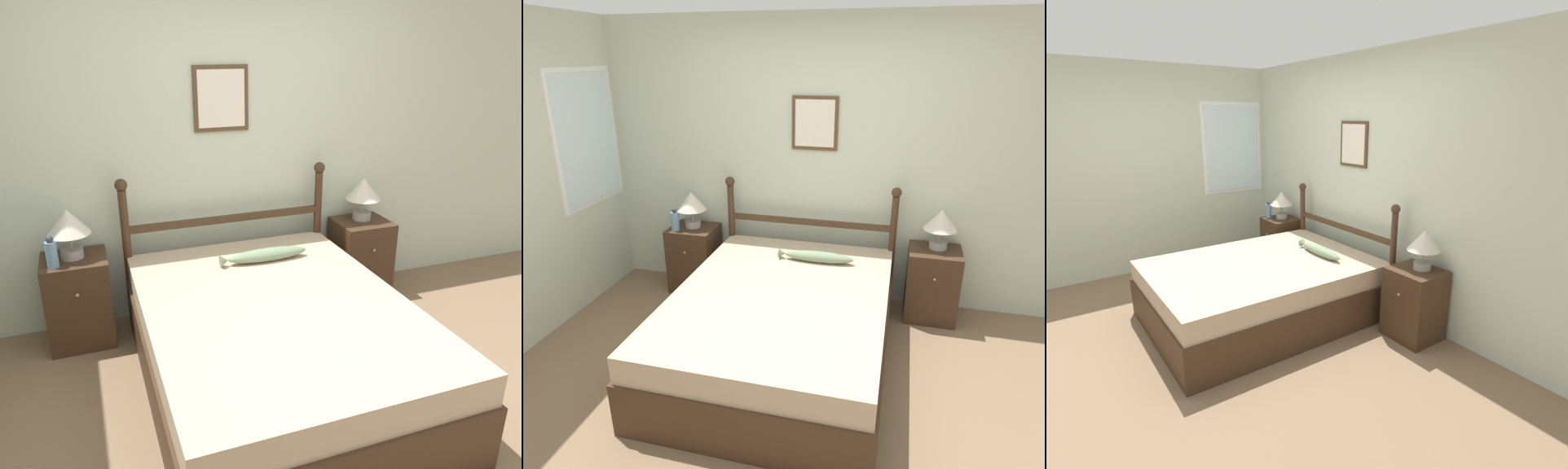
# 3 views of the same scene
# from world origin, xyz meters

# --- Properties ---
(ground_plane) EXTENTS (16.00, 16.00, 0.00)m
(ground_plane) POSITION_xyz_m (0.00, 0.00, 0.00)
(ground_plane) COLOR #7A6047
(wall_back) EXTENTS (6.40, 0.08, 2.55)m
(wall_back) POSITION_xyz_m (-0.00, 1.73, 1.28)
(wall_back) COLOR beige
(wall_back) RESTS_ON ground_plane
(bed) EXTENTS (1.58, 2.09, 0.57)m
(bed) POSITION_xyz_m (-0.12, 0.55, 0.28)
(bed) COLOR #3D2819
(bed) RESTS_ON ground_plane
(headboard) EXTENTS (1.61, 0.09, 1.15)m
(headboard) POSITION_xyz_m (-0.12, 1.56, 0.66)
(headboard) COLOR #3D2819
(headboard) RESTS_ON ground_plane
(nightstand_left) EXTENTS (0.44, 0.42, 0.64)m
(nightstand_left) POSITION_xyz_m (-1.25, 1.47, 0.32)
(nightstand_left) COLOR #3D2819
(nightstand_left) RESTS_ON ground_plane
(nightstand_right) EXTENTS (0.44, 0.42, 0.64)m
(nightstand_right) POSITION_xyz_m (1.01, 1.47, 0.32)
(nightstand_right) COLOR #3D2819
(nightstand_right) RESTS_ON ground_plane
(table_lamp_left) EXTENTS (0.28, 0.28, 0.35)m
(table_lamp_left) POSITION_xyz_m (-1.25, 1.49, 0.88)
(table_lamp_left) COLOR gray
(table_lamp_left) RESTS_ON nightstand_left
(table_lamp_right) EXTENTS (0.28, 0.28, 0.35)m
(table_lamp_right) POSITION_xyz_m (1.02, 1.52, 0.88)
(table_lamp_right) COLOR gray
(table_lamp_right) RESTS_ON nightstand_right
(bottle) EXTENTS (0.07, 0.07, 0.22)m
(bottle) POSITION_xyz_m (-1.37, 1.36, 0.74)
(bottle) COLOR #668CB2
(bottle) RESTS_ON nightstand_left
(fish_pillow) EXTENTS (0.64, 0.12, 0.09)m
(fish_pillow) POSITION_xyz_m (0.03, 1.15, 0.61)
(fish_pillow) COLOR gray
(fish_pillow) RESTS_ON bed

